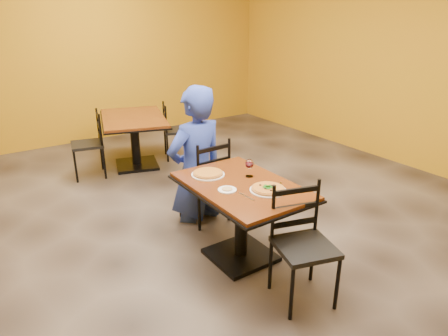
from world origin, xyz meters
TOP-DOWN VIEW (x-y plane):
  - floor at (0.00, 0.00)m, footprint 7.00×8.00m
  - wall_back at (0.00, 4.00)m, footprint 7.00×0.01m
  - wall_right at (3.50, 0.00)m, footprint 0.01×8.00m
  - table_main at (0.00, -0.50)m, footprint 0.83×1.23m
  - table_second at (0.15, 2.31)m, footprint 1.23×1.51m
  - chair_main_near at (0.05, -1.25)m, footprint 0.53×0.53m
  - chair_main_far at (0.12, 0.34)m, footprint 0.44×0.44m
  - chair_second_left at (-0.55, 2.31)m, footprint 0.49×0.49m
  - chair_second_right at (0.84, 2.31)m, footprint 0.50×0.50m
  - diner at (0.09, 0.44)m, footprint 0.74×0.53m
  - plate_main at (0.10, -0.74)m, footprint 0.31×0.31m
  - pizza_main at (0.10, -0.74)m, footprint 0.28×0.28m
  - plate_far at (-0.13, -0.15)m, footprint 0.31×0.31m
  - pizza_far at (-0.13, -0.15)m, footprint 0.28×0.28m
  - side_plate at (-0.18, -0.54)m, footprint 0.16×0.16m
  - dip at (-0.18, -0.54)m, footprint 0.09×0.09m
  - wine_glass at (0.16, -0.39)m, footprint 0.08×0.08m
  - fork at (-0.12, -0.73)m, footprint 0.03×0.19m
  - knife at (0.24, -0.74)m, footprint 0.15×0.16m

SIDE VIEW (x-z plane):
  - floor at x=0.00m, z-range -0.01..0.01m
  - chair_second_right at x=0.84m, z-range 0.00..0.86m
  - chair_second_left at x=-0.55m, z-range 0.00..0.91m
  - chair_main_near at x=0.05m, z-range 0.00..0.94m
  - chair_main_far at x=0.12m, z-range 0.00..0.95m
  - table_main at x=0.00m, z-range 0.18..0.93m
  - table_second at x=0.15m, z-range 0.19..0.94m
  - diner at x=0.09m, z-range 0.00..1.48m
  - fork at x=-0.12m, z-range 0.75..0.75m
  - knife at x=0.24m, z-range 0.75..0.75m
  - plate_main at x=0.10m, z-range 0.75..0.76m
  - plate_far at x=-0.13m, z-range 0.75..0.76m
  - side_plate at x=-0.18m, z-range 0.75..0.76m
  - dip at x=-0.18m, z-range 0.76..0.77m
  - pizza_main at x=0.10m, z-range 0.76..0.78m
  - pizza_far at x=-0.13m, z-range 0.76..0.78m
  - wine_glass at x=0.16m, z-range 0.75..0.93m
  - wall_back at x=0.00m, z-range 0.00..3.00m
  - wall_right at x=3.50m, z-range 0.00..3.00m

